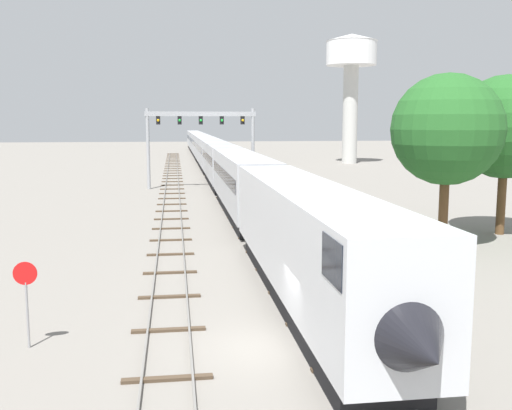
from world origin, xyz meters
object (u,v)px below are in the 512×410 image
Objects in this scene: signal_gantry at (201,130)px; water_tower at (351,64)px; stop_sign at (26,292)px; trackside_tree_mid at (447,130)px; passenger_train at (208,152)px; trackside_tree_left at (506,127)px.

signal_gantry is 46.16m from water_tower.
signal_gantry is at bearing -127.94° from water_tower.
trackside_tree_mid is at bearing 33.02° from stop_sign.
passenger_train is 58.00m from trackside_tree_left.
passenger_train is at bearing 100.25° from trackside_tree_mid.
signal_gantry is 34.74m from trackside_tree_left.
trackside_tree_left is 6.01m from trackside_tree_mid.
water_tower reaches higher than trackside_tree_left.
stop_sign is at bearing -97.93° from passenger_train.
passenger_train is 7.11× the size of water_tower.
trackside_tree_left reaches higher than trackside_tree_mid.
signal_gantry is at bearing 80.39° from stop_sign.
water_tower reaches higher than passenger_train.
trackside_tree_left is at bearing 27.75° from trackside_tree_mid.
trackside_tree_mid is (12.81, -32.43, 0.45)m from signal_gantry.
trackside_tree_mid reaches higher than signal_gantry.
trackside_tree_left is 1.02× the size of trackside_tree_mid.
water_tower is 70.20m from trackside_tree_mid.
signal_gantry is 1.20× the size of trackside_tree_mid.
trackside_tree_left is (-9.48, -65.05, -10.15)m from water_tower.
trackside_tree_left is at bearing -74.07° from passenger_train.
water_tower is (27.61, 35.42, 10.71)m from signal_gantry.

